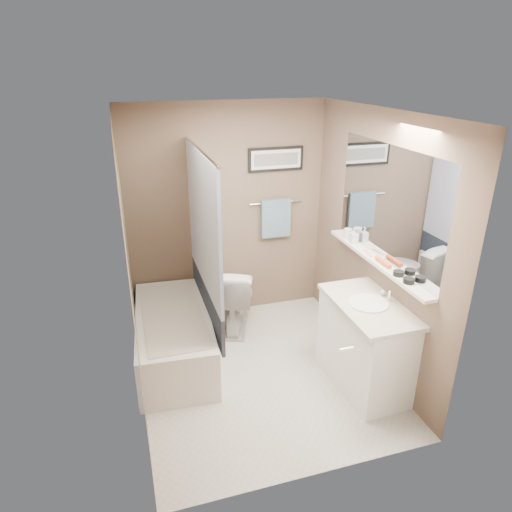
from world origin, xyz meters
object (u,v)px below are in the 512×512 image
object	(u,v)px
vanity	(366,347)
toilet	(234,297)
candle_bowl_near	(409,281)
candle_bowl_far	(398,273)
bathtub	(174,337)
hair_brush_front	(383,262)
glass_jar	(348,234)
soap_bottle	(354,236)

from	to	relation	value
vanity	toilet	bearing A→B (deg)	120.83
vanity	candle_bowl_near	bearing A→B (deg)	-53.50
candle_bowl_far	bathtub	bearing A→B (deg)	151.54
toilet	candle_bowl_far	xyz separation A→B (m)	(1.07, -1.37, 0.75)
candle_bowl_far	vanity	bearing A→B (deg)	158.02
hair_brush_front	glass_jar	world-z (taller)	glass_jar
vanity	candle_bowl_far	bearing A→B (deg)	-25.59
vanity	soap_bottle	distance (m)	1.07
hair_brush_front	toilet	bearing A→B (deg)	133.47
bathtub	glass_jar	xyz separation A→B (m)	(1.79, -0.06, 0.92)
toilet	hair_brush_front	distance (m)	1.73
toilet	vanity	bearing A→B (deg)	144.28
glass_jar	candle_bowl_far	bearing A→B (deg)	-90.00
glass_jar	toilet	bearing A→B (deg)	156.65
bathtub	candle_bowl_far	bearing A→B (deg)	-24.62
glass_jar	soap_bottle	size ratio (longest dim) A/B	0.69
candle_bowl_far	glass_jar	bearing A→B (deg)	90.00
candle_bowl_near	soap_bottle	world-z (taller)	soap_bottle
candle_bowl_far	soap_bottle	xyz separation A→B (m)	(0.00, 0.78, 0.05)
vanity	soap_bottle	size ratio (longest dim) A/B	6.17
toilet	vanity	size ratio (longest dim) A/B	0.85
bathtub	candle_bowl_near	world-z (taller)	candle_bowl_near
hair_brush_front	soap_bottle	world-z (taller)	soap_bottle
candle_bowl_near	hair_brush_front	size ratio (longest dim) A/B	0.41
candle_bowl_far	soap_bottle	size ratio (longest dim) A/B	0.62
toilet	candle_bowl_far	distance (m)	1.89
bathtub	candle_bowl_far	size ratio (longest dim) A/B	16.67
candle_bowl_far	hair_brush_front	xyz separation A→B (m)	(0.00, 0.24, 0.00)
toilet	glass_jar	xyz separation A→B (m)	(1.07, -0.46, 0.78)
candle_bowl_near	candle_bowl_far	size ratio (longest dim) A/B	1.00
vanity	hair_brush_front	distance (m)	0.78
glass_jar	soap_bottle	bearing A→B (deg)	-90.00
toilet	hair_brush_front	world-z (taller)	hair_brush_front
hair_brush_front	soap_bottle	size ratio (longest dim) A/B	1.51
vanity	candle_bowl_near	xyz separation A→B (m)	(0.19, -0.22, 0.73)
bathtub	toilet	size ratio (longest dim) A/B	1.96
vanity	hair_brush_front	xyz separation A→B (m)	(0.19, 0.16, 0.74)
candle_bowl_near	glass_jar	size ratio (longest dim) A/B	0.90
bathtub	vanity	xyz separation A→B (m)	(1.60, -0.89, 0.15)
toilet	soap_bottle	world-z (taller)	soap_bottle
hair_brush_front	glass_jar	distance (m)	0.67
hair_brush_front	soap_bottle	distance (m)	0.55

